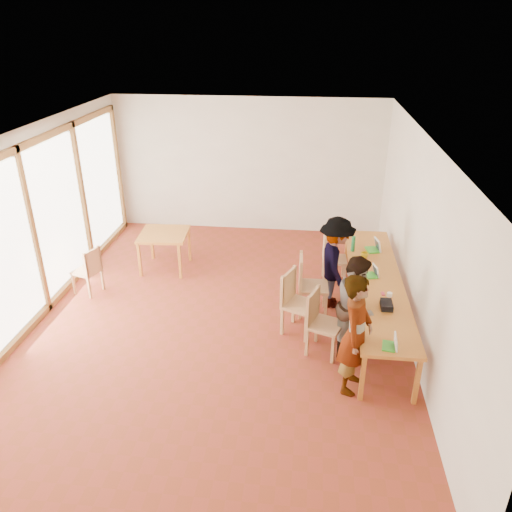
{
  "coord_description": "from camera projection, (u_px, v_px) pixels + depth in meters",
  "views": [
    {
      "loc": [
        1.37,
        -6.82,
        4.5
      ],
      "look_at": [
        0.59,
        0.21,
        1.1
      ],
      "focal_mm": 35.0,
      "sensor_mm": 36.0,
      "label": 1
    }
  ],
  "objects": [
    {
      "name": "ground",
      "position": [
        219.0,
        320.0,
        8.2
      ],
      "size": [
        8.0,
        8.0,
        0.0
      ],
      "primitive_type": "plane",
      "color": "maroon",
      "rests_on": "ground"
    },
    {
      "name": "wall_back",
      "position": [
        249.0,
        166.0,
        11.13
      ],
      "size": [
        6.0,
        0.1,
        3.0
      ],
      "primitive_type": "cube",
      "color": "silver",
      "rests_on": "ground"
    },
    {
      "name": "wall_front",
      "position": [
        124.0,
        435.0,
        3.96
      ],
      "size": [
        6.0,
        0.1,
        3.0
      ],
      "primitive_type": "cube",
      "color": "silver",
      "rests_on": "ground"
    },
    {
      "name": "wall_right",
      "position": [
        419.0,
        245.0,
        7.25
      ],
      "size": [
        0.1,
        8.0,
        3.0
      ],
      "primitive_type": "cube",
      "color": "silver",
      "rests_on": "ground"
    },
    {
      "name": "window_wall",
      "position": [
        31.0,
        228.0,
        7.84
      ],
      "size": [
        0.1,
        8.0,
        3.0
      ],
      "primitive_type": "cube",
      "color": "white",
      "rests_on": "ground"
    },
    {
      "name": "ceiling",
      "position": [
        212.0,
        135.0,
        6.89
      ],
      "size": [
        6.0,
        8.0,
        0.04
      ],
      "primitive_type": "cube",
      "color": "white",
      "rests_on": "wall_back"
    },
    {
      "name": "communal_table",
      "position": [
        376.0,
        282.0,
        7.9
      ],
      "size": [
        0.8,
        4.0,
        0.75
      ],
      "color": "#C77F2C",
      "rests_on": "ground"
    },
    {
      "name": "side_table",
      "position": [
        164.0,
        237.0,
        9.61
      ],
      "size": [
        0.9,
        0.9,
        0.75
      ],
      "rotation": [
        0.0,
        0.0,
        0.07
      ],
      "color": "#C77F2C",
      "rests_on": "ground"
    },
    {
      "name": "chair_near",
      "position": [
        319.0,
        315.0,
        7.21
      ],
      "size": [
        0.59,
        0.59,
        0.52
      ],
      "rotation": [
        0.0,
        0.0,
        -0.36
      ],
      "color": "tan",
      "rests_on": "ground"
    },
    {
      "name": "chair_mid",
      "position": [
        294.0,
        296.0,
        7.68
      ],
      "size": [
        0.62,
        0.62,
        0.54
      ],
      "rotation": [
        0.0,
        0.0,
        -0.41
      ],
      "color": "tan",
      "rests_on": "ground"
    },
    {
      "name": "chair_far",
      "position": [
        307.0,
        279.0,
        8.15
      ],
      "size": [
        0.5,
        0.5,
        0.55
      ],
      "rotation": [
        0.0,
        0.0,
        0.03
      ],
      "color": "tan",
      "rests_on": "ground"
    },
    {
      "name": "chair_empty",
      "position": [
        329.0,
        253.0,
        9.18
      ],
      "size": [
        0.45,
        0.45,
        0.5
      ],
      "rotation": [
        0.0,
        0.0,
        0.03
      ],
      "color": "tan",
      "rests_on": "ground"
    },
    {
      "name": "chair_spare",
      "position": [
        90.0,
        266.0,
        8.78
      ],
      "size": [
        0.51,
        0.51,
        0.47
      ],
      "rotation": [
        0.0,
        0.0,
        2.83
      ],
      "color": "tan",
      "rests_on": "ground"
    },
    {
      "name": "person_near",
      "position": [
        356.0,
        334.0,
        6.36
      ],
      "size": [
        0.56,
        0.7,
        1.68
      ],
      "primitive_type": "imported",
      "rotation": [
        0.0,
        0.0,
        1.28
      ],
      "color": "gray",
      "rests_on": "ground"
    },
    {
      "name": "person_mid",
      "position": [
        356.0,
        306.0,
        7.13
      ],
      "size": [
        0.72,
        0.85,
        1.54
      ],
      "primitive_type": "imported",
      "rotation": [
        0.0,
        0.0,
        1.38
      ],
      "color": "gray",
      "rests_on": "ground"
    },
    {
      "name": "person_far",
      "position": [
        335.0,
        263.0,
        8.31
      ],
      "size": [
        0.74,
        1.11,
        1.6
      ],
      "primitive_type": "imported",
      "rotation": [
        0.0,
        0.0,
        1.72
      ],
      "color": "gray",
      "rests_on": "ground"
    },
    {
      "name": "laptop_near",
      "position": [
        392.0,
        344.0,
        6.24
      ],
      "size": [
        0.22,
        0.25,
        0.19
      ],
      "rotation": [
        0.0,
        0.0,
        -0.16
      ],
      "color": "green",
      "rests_on": "communal_table"
    },
    {
      "name": "laptop_mid",
      "position": [
        373.0,
        273.0,
        7.98
      ],
      "size": [
        0.24,
        0.26,
        0.19
      ],
      "rotation": [
        0.0,
        0.0,
        0.27
      ],
      "color": "green",
      "rests_on": "communal_table"
    },
    {
      "name": "laptop_far",
      "position": [
        375.0,
        247.0,
        8.84
      ],
      "size": [
        0.28,
        0.31,
        0.22
      ],
      "rotation": [
        0.0,
        0.0,
        0.24
      ],
      "color": "green",
      "rests_on": "communal_table"
    },
    {
      "name": "yellow_mug",
      "position": [
        364.0,
        255.0,
        8.57
      ],
      "size": [
        0.17,
        0.17,
        0.1
      ],
      "primitive_type": "imported",
      "rotation": [
        0.0,
        0.0,
        -0.39
      ],
      "color": "gold",
      "rests_on": "communal_table"
    },
    {
      "name": "green_bottle",
      "position": [
        353.0,
        244.0,
        8.78
      ],
      "size": [
        0.07,
        0.07,
        0.28
      ],
      "primitive_type": "cylinder",
      "color": "#237C3E",
      "rests_on": "communal_table"
    },
    {
      "name": "clear_glass",
      "position": [
        361.0,
        284.0,
        7.66
      ],
      "size": [
        0.07,
        0.07,
        0.09
      ],
      "primitive_type": "cylinder",
      "color": "silver",
      "rests_on": "communal_table"
    },
    {
      "name": "condiment_cup",
      "position": [
        390.0,
        295.0,
        7.4
      ],
      "size": [
        0.08,
        0.08,
        0.06
      ],
      "primitive_type": "cylinder",
      "color": "white",
      "rests_on": "communal_table"
    },
    {
      "name": "pink_phone",
      "position": [
        383.0,
        294.0,
        7.47
      ],
      "size": [
        0.05,
        0.1,
        0.01
      ],
      "primitive_type": "cube",
      "color": "#BD3148",
      "rests_on": "communal_table"
    },
    {
      "name": "black_pouch",
      "position": [
        387.0,
        305.0,
        7.1
      ],
      "size": [
        0.16,
        0.26,
        0.09
      ],
      "primitive_type": "cube",
      "color": "black",
      "rests_on": "communal_table"
    }
  ]
}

